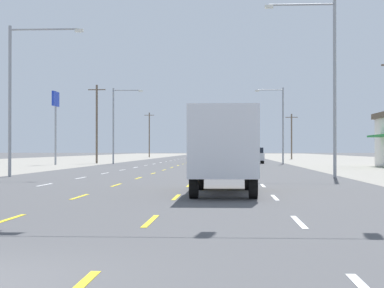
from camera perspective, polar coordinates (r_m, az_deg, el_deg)
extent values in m
plane|color=#4C4C4F|center=(73.97, 0.47, -1.85)|extent=(572.00, 572.00, 0.00)
cube|color=white|center=(31.19, -13.24, -3.63)|extent=(0.14, 2.60, 0.01)
cube|color=white|center=(38.43, -10.06, -3.05)|extent=(0.14, 2.60, 0.01)
cube|color=white|center=(45.75, -7.89, -2.65)|extent=(0.14, 2.60, 0.01)
cube|color=white|center=(53.13, -6.33, -2.36)|extent=(0.14, 2.60, 0.01)
cube|color=white|center=(60.53, -5.15, -2.13)|extent=(0.14, 2.60, 0.01)
cube|color=white|center=(67.96, -4.23, -1.96)|extent=(0.14, 2.60, 0.01)
cube|color=white|center=(75.40, -3.48, -1.82)|extent=(0.14, 2.60, 0.01)
cube|color=white|center=(82.85, -2.88, -1.70)|extent=(0.14, 2.60, 0.01)
cube|color=white|center=(90.31, -2.37, -1.61)|extent=(0.14, 2.60, 0.01)
cube|color=white|center=(97.78, -1.94, -1.52)|extent=(0.14, 2.60, 0.01)
cube|color=white|center=(105.25, -1.57, -1.45)|extent=(0.14, 2.60, 0.01)
cube|color=white|center=(112.72, -1.25, -1.39)|extent=(0.14, 2.60, 0.01)
cube|color=white|center=(120.20, -0.97, -1.34)|extent=(0.14, 2.60, 0.01)
cube|color=white|center=(127.68, -0.72, -1.29)|extent=(0.14, 2.60, 0.01)
cube|color=white|center=(135.16, -0.50, -1.25)|extent=(0.14, 2.60, 0.01)
cube|color=white|center=(142.64, -0.31, -1.21)|extent=(0.14, 2.60, 0.01)
cube|color=white|center=(150.13, -0.13, -1.18)|extent=(0.14, 2.60, 0.01)
cube|color=white|center=(157.62, 0.03, -1.15)|extent=(0.14, 2.60, 0.01)
cube|color=white|center=(165.11, 0.18, -1.12)|extent=(0.14, 2.60, 0.01)
cube|color=white|center=(172.60, 0.31, -1.09)|extent=(0.14, 2.60, 0.01)
cube|color=white|center=(180.09, 0.43, -1.07)|extent=(0.14, 2.60, 0.01)
cube|color=white|center=(187.58, 0.55, -1.05)|extent=(0.14, 2.60, 0.01)
cube|color=white|center=(195.07, 0.65, -1.03)|extent=(0.14, 2.60, 0.01)
cube|color=white|center=(202.56, 0.75, -1.01)|extent=(0.14, 2.60, 0.01)
cube|color=white|center=(210.05, 0.83, -0.99)|extent=(0.14, 2.60, 0.01)
cube|color=white|center=(217.55, 0.92, -0.98)|extent=(0.14, 2.60, 0.01)
cube|color=white|center=(225.04, 1.00, -0.96)|extent=(0.14, 2.60, 0.01)
cube|color=yellow|center=(15.88, -16.50, -6.63)|extent=(0.14, 2.60, 0.01)
cube|color=yellow|center=(23.05, -10.17, -4.74)|extent=(0.14, 2.60, 0.01)
cube|color=yellow|center=(30.38, -6.88, -3.72)|extent=(0.14, 2.60, 0.01)
cube|color=yellow|center=(37.78, -4.88, -3.10)|extent=(0.14, 2.60, 0.01)
cube|color=yellow|center=(45.21, -3.53, -2.68)|extent=(0.14, 2.60, 0.01)
cube|color=yellow|center=(52.66, -2.57, -2.37)|extent=(0.14, 2.60, 0.01)
cube|color=yellow|center=(60.12, -1.84, -2.15)|extent=(0.14, 2.60, 0.01)
cube|color=yellow|center=(67.59, -1.28, -1.97)|extent=(0.14, 2.60, 0.01)
cube|color=yellow|center=(75.07, -0.83, -1.83)|extent=(0.14, 2.60, 0.01)
cube|color=yellow|center=(82.55, -0.46, -1.71)|extent=(0.14, 2.60, 0.01)
cube|color=yellow|center=(90.04, -0.15, -1.61)|extent=(0.14, 2.60, 0.01)
cube|color=yellow|center=(97.52, 0.11, -1.53)|extent=(0.14, 2.60, 0.01)
cube|color=yellow|center=(105.01, 0.33, -1.46)|extent=(0.14, 2.60, 0.01)
cube|color=yellow|center=(112.50, 0.53, -1.40)|extent=(0.14, 2.60, 0.01)
cube|color=yellow|center=(119.99, 0.70, -1.34)|extent=(0.14, 2.60, 0.01)
cube|color=yellow|center=(127.48, 0.85, -1.29)|extent=(0.14, 2.60, 0.01)
cube|color=yellow|center=(134.98, 0.98, -1.25)|extent=(0.14, 2.60, 0.01)
cube|color=yellow|center=(142.47, 1.10, -1.21)|extent=(0.14, 2.60, 0.01)
cube|color=yellow|center=(149.97, 1.21, -1.18)|extent=(0.14, 2.60, 0.01)
cube|color=yellow|center=(157.46, 1.30, -1.15)|extent=(0.14, 2.60, 0.01)
cube|color=yellow|center=(164.96, 1.39, -1.12)|extent=(0.14, 2.60, 0.01)
cube|color=yellow|center=(172.45, 1.47, -1.10)|extent=(0.14, 2.60, 0.01)
cube|color=yellow|center=(179.95, 1.55, -1.07)|extent=(0.14, 2.60, 0.01)
cube|color=yellow|center=(187.44, 1.61, -1.05)|extent=(0.14, 2.60, 0.01)
cube|color=yellow|center=(194.94, 1.68, -1.03)|extent=(0.14, 2.60, 0.01)
cube|color=yellow|center=(202.44, 1.74, -1.01)|extent=(0.14, 2.60, 0.01)
cube|color=yellow|center=(209.94, 1.79, -0.99)|extent=(0.14, 2.60, 0.01)
cube|color=yellow|center=(217.43, 1.84, -0.98)|extent=(0.14, 2.60, 0.01)
cube|color=yellow|center=(224.93, 1.89, -0.96)|extent=(0.14, 2.60, 0.01)
cube|color=yellow|center=(15.07, -3.78, -6.98)|extent=(0.14, 2.60, 0.01)
cube|color=yellow|center=(22.50, -1.44, -4.85)|extent=(0.14, 2.60, 0.01)
cube|color=yellow|center=(29.97, -0.26, -3.77)|extent=(0.14, 2.60, 0.01)
cube|color=yellow|center=(37.44, 0.44, -3.12)|extent=(0.14, 2.60, 0.01)
cube|color=yellow|center=(44.93, 0.91, -2.69)|extent=(0.14, 2.60, 0.01)
cube|color=yellow|center=(52.42, 1.24, -2.38)|extent=(0.14, 2.60, 0.01)
cube|color=yellow|center=(59.91, 1.49, -2.15)|extent=(0.14, 2.60, 0.01)
cube|color=yellow|center=(67.41, 1.69, -1.97)|extent=(0.14, 2.60, 0.01)
cube|color=yellow|center=(74.90, 1.84, -1.83)|extent=(0.14, 2.60, 0.01)
cube|color=yellow|center=(82.40, 1.97, -1.71)|extent=(0.14, 2.60, 0.01)
cube|color=yellow|center=(89.90, 2.08, -1.61)|extent=(0.14, 2.60, 0.01)
cube|color=yellow|center=(97.39, 2.17, -1.53)|extent=(0.14, 2.60, 0.01)
cube|color=yellow|center=(104.89, 2.24, -1.46)|extent=(0.14, 2.60, 0.01)
cube|color=yellow|center=(112.39, 2.31, -1.40)|extent=(0.14, 2.60, 0.01)
cube|color=yellow|center=(119.89, 2.37, -1.34)|extent=(0.14, 2.60, 0.01)
cube|color=yellow|center=(127.39, 2.42, -1.29)|extent=(0.14, 2.60, 0.01)
cube|color=yellow|center=(134.88, 2.47, -1.25)|extent=(0.14, 2.60, 0.01)
cube|color=yellow|center=(142.38, 2.51, -1.21)|extent=(0.14, 2.60, 0.01)
cube|color=yellow|center=(149.88, 2.54, -1.18)|extent=(0.14, 2.60, 0.01)
cube|color=yellow|center=(157.38, 2.58, -1.15)|extent=(0.14, 2.60, 0.01)
cube|color=yellow|center=(164.88, 2.61, -1.12)|extent=(0.14, 2.60, 0.01)
cube|color=yellow|center=(172.38, 2.64, -1.10)|extent=(0.14, 2.60, 0.01)
cube|color=yellow|center=(179.88, 2.66, -1.07)|extent=(0.14, 2.60, 0.01)
cube|color=yellow|center=(187.38, 2.68, -1.05)|extent=(0.14, 2.60, 0.01)
cube|color=yellow|center=(194.88, 2.71, -1.03)|extent=(0.14, 2.60, 0.01)
cube|color=yellow|center=(202.38, 2.73, -1.01)|extent=(0.14, 2.60, 0.01)
cube|color=yellow|center=(209.88, 2.74, -0.99)|extent=(0.14, 2.60, 0.01)
cube|color=yellow|center=(217.38, 2.76, -0.98)|extent=(0.14, 2.60, 0.01)
cube|color=yellow|center=(224.88, 2.78, -0.96)|extent=(0.14, 2.60, 0.01)
cube|color=white|center=(15.05, 9.67, -6.98)|extent=(0.14, 2.60, 0.01)
cube|color=white|center=(22.49, 7.52, -4.85)|extent=(0.14, 2.60, 0.01)
cube|color=white|center=(29.96, 6.45, -3.77)|extent=(0.14, 2.60, 0.01)
cube|color=white|center=(37.44, 5.81, -3.12)|extent=(0.14, 2.60, 0.01)
cube|color=white|center=(44.92, 5.38, -2.69)|extent=(0.14, 2.60, 0.01)
cube|color=white|center=(52.42, 5.07, -2.38)|extent=(0.14, 2.60, 0.01)
cube|color=white|center=(59.91, 4.84, -2.15)|extent=(0.14, 2.60, 0.01)
cube|color=white|center=(67.40, 4.67, -1.97)|extent=(0.14, 2.60, 0.01)
cube|color=white|center=(74.90, 4.52, -1.83)|extent=(0.14, 2.60, 0.01)
cube|color=white|center=(82.40, 4.41, -1.71)|extent=(0.14, 2.60, 0.01)
cube|color=white|center=(89.89, 4.31, -1.61)|extent=(0.14, 2.60, 0.01)
cube|color=white|center=(97.39, 4.23, -1.53)|extent=(0.14, 2.60, 0.01)
cube|color=white|center=(104.89, 4.16, -1.46)|extent=(0.14, 2.60, 0.01)
cube|color=white|center=(112.39, 4.10, -1.39)|extent=(0.14, 2.60, 0.01)
cube|color=white|center=(119.88, 4.04, -1.34)|extent=(0.14, 2.60, 0.01)
cube|color=white|center=(127.38, 4.00, -1.29)|extent=(0.14, 2.60, 0.01)
cube|color=white|center=(134.88, 3.95, -1.25)|extent=(0.14, 2.60, 0.01)
cube|color=white|center=(142.38, 3.92, -1.21)|extent=(0.14, 2.60, 0.01)
cube|color=white|center=(149.88, 3.88, -1.18)|extent=(0.14, 2.60, 0.01)
cube|color=white|center=(157.38, 3.85, -1.15)|extent=(0.14, 2.60, 0.01)
cube|color=white|center=(164.88, 3.83, -1.12)|extent=(0.14, 2.60, 0.01)
cube|color=white|center=(172.38, 3.80, -1.09)|extent=(0.14, 2.60, 0.01)
cube|color=white|center=(179.88, 3.78, -1.07)|extent=(0.14, 2.60, 0.01)
cube|color=white|center=(187.38, 3.76, -1.05)|extent=(0.14, 2.60, 0.01)
cube|color=white|center=(194.88, 3.74, -1.03)|extent=(0.14, 2.60, 0.01)
cube|color=white|center=(202.38, 3.72, -1.01)|extent=(0.14, 2.60, 0.01)
cube|color=white|center=(209.87, 3.70, -0.99)|extent=(0.14, 2.60, 0.01)
cube|color=white|center=(217.37, 3.68, -0.98)|extent=(0.14, 2.60, 0.01)
cube|color=white|center=(224.87, 3.67, -0.96)|extent=(0.14, 2.60, 0.01)
cube|color=#B28C33|center=(26.83, 2.94, -0.89)|extent=(2.40, 1.90, 2.10)
cube|color=silver|center=(23.13, 2.89, 0.16)|extent=(2.40, 5.10, 2.50)
cylinder|color=black|center=(26.83, 0.73, -3.14)|extent=(0.30, 0.96, 0.96)
cylinder|color=black|center=(26.82, 5.14, -3.14)|extent=(0.30, 0.96, 0.96)
cylinder|color=black|center=(21.94, 0.17, -3.72)|extent=(0.30, 0.96, 0.96)
cylinder|color=black|center=(21.93, 5.57, -3.72)|extent=(0.30, 0.96, 0.96)
cube|color=black|center=(61.78, 3.19, -1.52)|extent=(1.72, 3.90, 0.66)
cube|color=black|center=(61.53, 3.19, -0.95)|extent=(1.58, 1.90, 0.58)
cylinder|color=black|center=(63.20, 2.52, -1.80)|extent=(0.20, 0.60, 0.60)
cylinder|color=black|center=(63.19, 3.86, -1.80)|extent=(0.20, 0.60, 0.60)
cylinder|color=black|center=(60.40, 2.49, -1.86)|extent=(0.20, 0.60, 0.60)
cylinder|color=black|center=(60.40, 3.89, -1.86)|extent=(0.20, 0.60, 0.60)
cube|color=#235B2D|center=(76.50, 0.73, -1.33)|extent=(1.80, 4.50, 0.62)
cube|color=black|center=(76.39, 0.73, -0.91)|extent=(1.62, 2.10, 0.52)
cylinder|color=black|center=(78.09, 0.22, -1.54)|extent=(0.22, 0.64, 0.64)
cylinder|color=black|center=(78.02, 1.35, -1.55)|extent=(0.22, 0.64, 0.64)
cylinder|color=black|center=(74.99, 0.09, -1.59)|extent=(0.22, 0.64, 0.64)
cylinder|color=black|center=(74.93, 1.27, -1.59)|extent=(0.22, 0.64, 0.64)
cube|color=silver|center=(78.90, 5.78, -1.15)|extent=(1.98, 4.90, 0.92)
cube|color=black|center=(78.84, 5.78, -0.57)|extent=(1.82, 2.70, 0.68)
cylinder|color=black|center=(80.57, 5.13, -1.47)|extent=(0.26, 0.76, 0.76)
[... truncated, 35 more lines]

